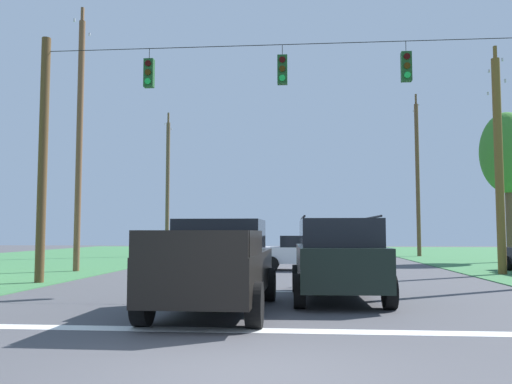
% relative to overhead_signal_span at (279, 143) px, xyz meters
% --- Properties ---
extents(ground_plane, '(120.00, 120.00, 0.00)m').
position_rel_overhead_signal_span_xyz_m(ground_plane, '(-0.04, -10.60, -4.52)').
color(ground_plane, '#47474C').
extents(stop_bar_stripe, '(13.60, 0.45, 0.01)m').
position_rel_overhead_signal_span_xyz_m(stop_bar_stripe, '(-0.04, -7.77, -4.51)').
color(stop_bar_stripe, white).
rests_on(stop_bar_stripe, ground).
extents(lane_dash_0, '(2.50, 0.15, 0.01)m').
position_rel_overhead_signal_span_xyz_m(lane_dash_0, '(-0.04, -1.77, -4.51)').
color(lane_dash_0, white).
rests_on(lane_dash_0, ground).
extents(lane_dash_1, '(2.50, 0.15, 0.01)m').
position_rel_overhead_signal_span_xyz_m(lane_dash_1, '(-0.04, 6.21, -4.51)').
color(lane_dash_1, white).
rests_on(lane_dash_1, ground).
extents(lane_dash_2, '(2.50, 0.15, 0.01)m').
position_rel_overhead_signal_span_xyz_m(lane_dash_2, '(-0.04, 14.11, -4.51)').
color(lane_dash_2, white).
rests_on(lane_dash_2, ground).
extents(lane_dash_3, '(2.50, 0.15, 0.01)m').
position_rel_overhead_signal_span_xyz_m(lane_dash_3, '(-0.04, 17.23, -4.51)').
color(lane_dash_3, white).
rests_on(lane_dash_3, ground).
extents(lane_dash_4, '(2.50, 0.15, 0.01)m').
position_rel_overhead_signal_span_xyz_m(lane_dash_4, '(-0.04, 28.11, -4.51)').
color(lane_dash_4, white).
rests_on(lane_dash_4, ground).
extents(overhead_signal_span, '(16.07, 0.31, 8.23)m').
position_rel_overhead_signal_span_xyz_m(overhead_signal_span, '(0.00, 0.00, 0.00)').
color(overhead_signal_span, brown).
rests_on(overhead_signal_span, ground).
extents(pickup_truck, '(2.33, 5.42, 1.95)m').
position_rel_overhead_signal_span_xyz_m(pickup_truck, '(-1.12, -5.61, -3.55)').
color(pickup_truck, black).
rests_on(pickup_truck, ground).
extents(suv_black, '(2.31, 4.85, 2.05)m').
position_rel_overhead_signal_span_xyz_m(suv_black, '(1.57, -3.47, -3.46)').
color(suv_black, black).
rests_on(suv_black, ground).
extents(distant_car_crossing_white, '(4.31, 2.05, 1.52)m').
position_rel_overhead_signal_span_xyz_m(distant_car_crossing_white, '(0.82, 6.88, -3.73)').
color(distant_car_crossing_white, silver).
rests_on(distant_car_crossing_white, ground).
extents(distant_car_far_parked, '(2.02, 4.30, 1.52)m').
position_rel_overhead_signal_span_xyz_m(distant_car_far_parked, '(-4.27, 11.98, -3.73)').
color(distant_car_far_parked, maroon).
rests_on(distant_car_far_parked, ground).
extents(utility_pole_mid_right, '(0.33, 1.98, 9.20)m').
position_rel_overhead_signal_span_xyz_m(utility_pole_mid_right, '(8.56, 4.87, 0.04)').
color(utility_pole_mid_right, brown).
rests_on(utility_pole_mid_right, ground).
extents(utility_pole_far_right, '(0.28, 1.88, 11.41)m').
position_rel_overhead_signal_span_xyz_m(utility_pole_far_right, '(8.83, 20.84, 1.02)').
color(utility_pole_far_right, brown).
rests_on(utility_pole_far_right, ground).
extents(utility_pole_mid_left, '(0.27, 1.71, 11.54)m').
position_rel_overhead_signal_span_xyz_m(utility_pole_mid_left, '(-8.84, 5.09, 1.14)').
color(utility_pole_mid_left, brown).
rests_on(utility_pole_mid_left, ground).
extents(utility_pole_far_left, '(0.27, 1.86, 10.09)m').
position_rel_overhead_signal_span_xyz_m(utility_pole_far_left, '(-8.59, 19.49, 0.38)').
color(utility_pole_far_left, brown).
rests_on(utility_pole_far_left, ground).
extents(tree_roadside_right, '(2.96, 2.96, 8.46)m').
position_rel_overhead_signal_span_xyz_m(tree_roadside_right, '(12.31, 13.94, 1.59)').
color(tree_roadside_right, brown).
rests_on(tree_roadside_right, ground).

